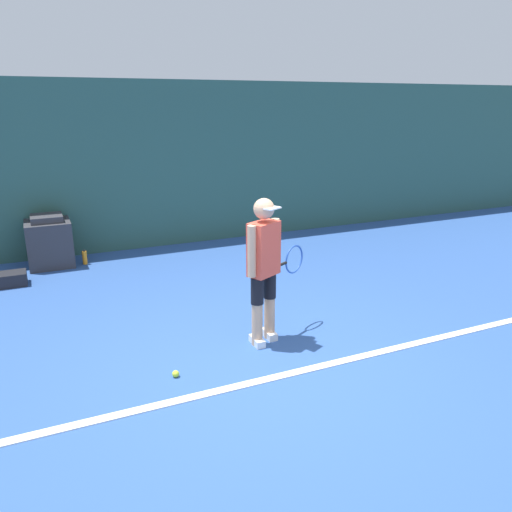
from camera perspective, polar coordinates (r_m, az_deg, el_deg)
name	(u,v)px	position (r m, az deg, el deg)	size (l,w,h in m)	color
ground_plane	(268,366)	(5.15, 1.35, -12.48)	(24.00, 24.00, 0.00)	#2D5193
back_wall	(151,166)	(9.16, -11.93, 10.01)	(24.00, 0.10, 2.93)	#2D564C
court_baseline	(278,377)	(4.97, 2.53, -13.62)	(21.60, 0.10, 0.01)	white
tennis_player	(265,265)	(5.31, 0.99, -0.99)	(0.88, 0.52, 1.61)	tan
tennis_ball	(176,374)	(5.01, -9.17, -13.15)	(0.07, 0.07, 0.07)	#D1E533
covered_chair	(49,242)	(8.71, -22.53, 1.51)	(0.68, 0.69, 0.83)	#333338
equipment_bag	(3,280)	(8.07, -26.92, -2.46)	(0.63, 0.32, 0.19)	black
water_bottle	(85,258)	(8.64, -18.99, -0.17)	(0.08, 0.08, 0.24)	orange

